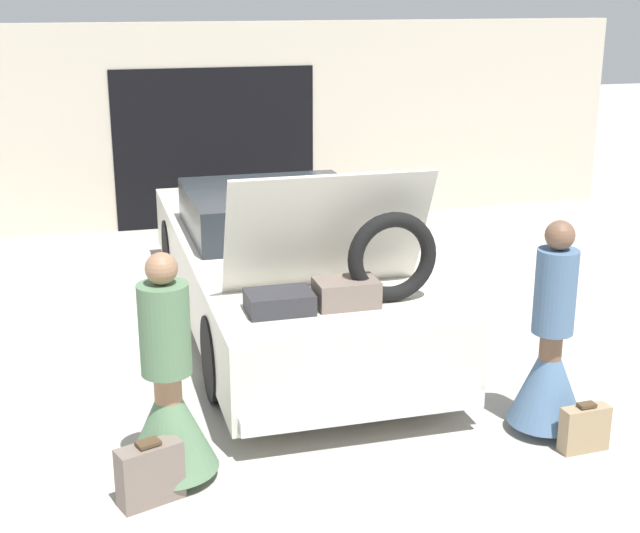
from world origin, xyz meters
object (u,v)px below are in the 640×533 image
at_px(person_left, 169,402).
at_px(car, 281,264).
at_px(suitcase_beside_right_person, 584,428).
at_px(person_right, 550,358).
at_px(suitcase_beside_left_person, 150,474).

bearing_deg(person_left, car, 152.85).
xyz_separation_m(person_left, suitcase_beside_right_person, (2.92, -0.41, -0.40)).
height_order(person_right, suitcase_beside_right_person, person_right).
height_order(suitcase_beside_left_person, suitcase_beside_right_person, suitcase_beside_left_person).
bearing_deg(person_left, person_right, 88.85).
distance_m(car, suitcase_beside_left_person, 3.42).
distance_m(suitcase_beside_left_person, suitcase_beside_right_person, 3.10).
relative_size(person_right, suitcase_beside_right_person, 4.42).
bearing_deg(car, suitcase_beside_right_person, -64.21).
xyz_separation_m(suitcase_beside_left_person, suitcase_beside_right_person, (3.09, -0.14, -0.03)).
xyz_separation_m(person_right, suitcase_beside_right_person, (0.12, -0.35, -0.42)).
bearing_deg(car, suitcase_beside_left_person, -117.62).
bearing_deg(person_left, suitcase_beside_right_person, 82.03).
relative_size(car, person_right, 3.26).
bearing_deg(suitcase_beside_right_person, person_right, 108.39).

